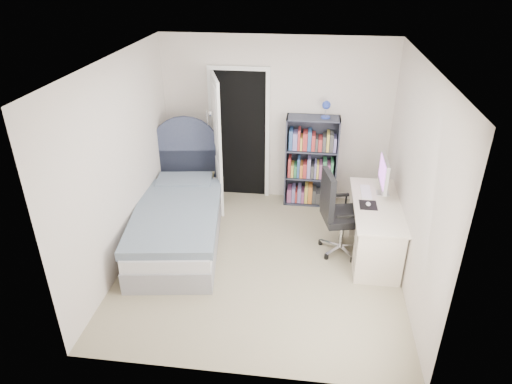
# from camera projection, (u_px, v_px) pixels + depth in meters

# --- Properties ---
(room_shell) EXTENTS (3.50, 3.70, 2.60)m
(room_shell) POSITION_uv_depth(u_px,v_px,m) (262.00, 172.00, 5.26)
(room_shell) COLOR gray
(room_shell) RESTS_ON ground
(door) EXTENTS (0.92, 0.80, 2.06)m
(door) POSITION_uv_depth(u_px,v_px,m) (225.00, 139.00, 6.78)
(door) COLOR black
(door) RESTS_ON ground
(bed) EXTENTS (1.36, 2.39, 1.40)m
(bed) POSITION_uv_depth(u_px,v_px,m) (179.00, 217.00, 6.16)
(bed) COLOR gray
(bed) RESTS_ON ground
(nightstand) EXTENTS (0.43, 0.43, 0.63)m
(nightstand) POSITION_uv_depth(u_px,v_px,m) (203.00, 174.00, 7.17)
(nightstand) COLOR tan
(nightstand) RESTS_ON ground
(floor_lamp) EXTENTS (0.21, 0.21, 1.50)m
(floor_lamp) POSITION_uv_depth(u_px,v_px,m) (211.00, 166.00, 6.93)
(floor_lamp) COLOR silver
(floor_lamp) RESTS_ON ground
(bookcase) EXTENTS (0.78, 0.33, 1.65)m
(bookcase) POSITION_uv_depth(u_px,v_px,m) (311.00, 165.00, 6.91)
(bookcase) COLOR #343848
(bookcase) RESTS_ON ground
(desk) EXTENTS (0.59, 1.47, 1.20)m
(desk) POSITION_uv_depth(u_px,v_px,m) (374.00, 225.00, 5.84)
(desk) COLOR beige
(desk) RESTS_ON ground
(office_chair) EXTENTS (0.62, 0.64, 1.13)m
(office_chair) POSITION_uv_depth(u_px,v_px,m) (337.00, 210.00, 5.73)
(office_chair) COLOR silver
(office_chair) RESTS_ON ground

